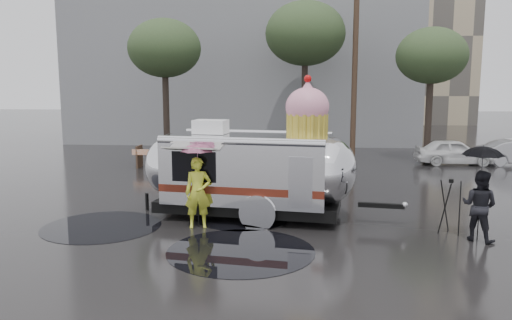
# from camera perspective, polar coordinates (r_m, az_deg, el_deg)

# --- Properties ---
(ground) EXTENTS (120.00, 120.00, 0.00)m
(ground) POSITION_cam_1_polar(r_m,az_deg,el_deg) (12.48, 6.19, -8.90)
(ground) COLOR black
(ground) RESTS_ON ground
(puddles) EXTENTS (14.66, 6.56, 0.01)m
(puddles) POSITION_cam_1_polar(r_m,az_deg,el_deg) (12.44, -3.06, -8.89)
(puddles) COLOR black
(puddles) RESTS_ON ground
(grey_building) EXTENTS (22.00, 12.00, 13.00)m
(grey_building) POSITION_cam_1_polar(r_m,az_deg,el_deg) (36.18, -1.06, 13.03)
(grey_building) COLOR slate
(grey_building) RESTS_ON ground
(utility_pole) EXTENTS (1.60, 0.28, 9.00)m
(utility_pole) POSITION_cam_1_polar(r_m,az_deg,el_deg) (26.06, 11.23, 10.42)
(utility_pole) COLOR #473323
(utility_pole) RESTS_ON ground
(tree_left) EXTENTS (3.64, 3.64, 6.95)m
(tree_left) POSITION_cam_1_polar(r_m,az_deg,el_deg) (25.83, -10.41, 12.38)
(tree_left) COLOR #382D26
(tree_left) RESTS_ON ground
(tree_mid) EXTENTS (4.20, 4.20, 8.03)m
(tree_mid) POSITION_cam_1_polar(r_m,az_deg,el_deg) (27.02, 5.66, 14.13)
(tree_mid) COLOR #382D26
(tree_mid) RESTS_ON ground
(tree_right) EXTENTS (3.36, 3.36, 6.42)m
(tree_right) POSITION_cam_1_polar(r_m,az_deg,el_deg) (25.72, 19.43, 11.09)
(tree_right) COLOR #382D26
(tree_right) RESTS_ON ground
(barricade_row) EXTENTS (4.30, 0.80, 1.00)m
(barricade_row) POSITION_cam_1_polar(r_m,az_deg,el_deg) (22.70, -8.53, 0.40)
(barricade_row) COLOR #473323
(barricade_row) RESTS_ON ground
(airstream_trailer) EXTENTS (7.52, 3.18, 4.08)m
(airstream_trailer) POSITION_cam_1_polar(r_m,az_deg,el_deg) (14.10, -0.44, -0.81)
(airstream_trailer) COLOR silver
(airstream_trailer) RESTS_ON ground
(person_left) EXTENTS (0.75, 0.58, 1.87)m
(person_left) POSITION_cam_1_polar(r_m,az_deg,el_deg) (13.20, -6.64, -3.73)
(person_left) COLOR #D3DD36
(person_left) RESTS_ON ground
(umbrella_pink) EXTENTS (1.05, 1.05, 2.27)m
(umbrella_pink) POSITION_cam_1_polar(r_m,az_deg,el_deg) (13.03, -6.72, 0.45)
(umbrella_pink) COLOR pink
(umbrella_pink) RESTS_ON ground
(person_right) EXTENTS (0.93, 0.87, 1.72)m
(person_right) POSITION_cam_1_polar(r_m,az_deg,el_deg) (13.18, 24.16, -4.79)
(person_right) COLOR black
(person_right) RESTS_ON ground
(umbrella_black) EXTENTS (1.16, 1.16, 2.34)m
(umbrella_black) POSITION_cam_1_polar(r_m,az_deg,el_deg) (12.98, 24.46, -0.14)
(umbrella_black) COLOR black
(umbrella_black) RESTS_ON ground
(tripod) EXTENTS (0.57, 0.56, 1.41)m
(tripod) POSITION_cam_1_polar(r_m,az_deg,el_deg) (13.54, 21.28, -4.47)
(tripod) COLOR black
(tripod) RESTS_ON ground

